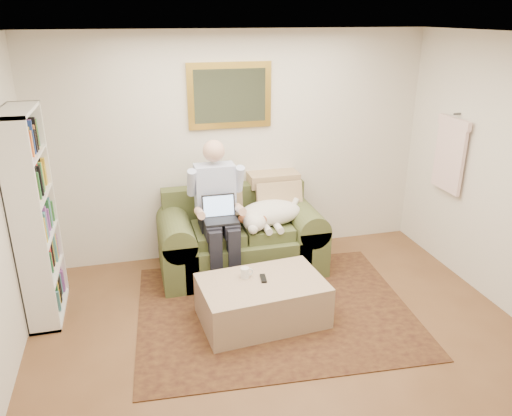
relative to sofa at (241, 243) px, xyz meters
name	(u,v)px	position (x,y,z in m)	size (l,w,h in m)	color
room_shell	(296,216)	(0.07, -1.66, 0.99)	(4.51, 5.00, 2.61)	brown
rug	(274,309)	(0.12, -0.94, -0.31)	(2.65, 2.12, 0.01)	black
sofa	(241,243)	(0.00, 0.00, 0.00)	(1.81, 0.92, 1.08)	#48522B
seated_man	(219,214)	(-0.27, -0.17, 0.45)	(0.59, 0.85, 1.52)	#8C97D8
laptop	(220,214)	(-0.27, -0.24, 0.48)	(0.35, 0.28, 0.25)	black
sleeping_dog	(271,213)	(0.32, -0.09, 0.38)	(0.74, 0.47, 0.28)	white
ottoman	(262,301)	(-0.04, -1.07, -0.10)	(1.15, 0.73, 0.42)	#CAAD86
coffee_mug	(245,273)	(-0.17, -0.96, 0.16)	(0.08, 0.08, 0.10)	white
tv_remote	(263,278)	(-0.02, -1.04, 0.12)	(0.05, 0.15, 0.02)	black
bookshelf	(34,218)	(-2.03, -0.41, 0.69)	(0.28, 0.80, 2.00)	white
wall_mirror	(230,96)	(0.00, 0.46, 1.59)	(0.94, 0.04, 0.72)	gold
hanging_shirt	(450,151)	(2.26, -0.41, 1.04)	(0.06, 0.52, 0.90)	#FAD5CF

